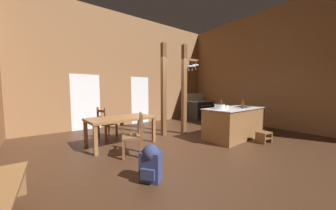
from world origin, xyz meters
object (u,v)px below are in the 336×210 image
at_px(kitchen_island, 235,123).
at_px(dining_table, 121,120).
at_px(backpack, 151,162).
at_px(stockpot_on_counter, 220,106).
at_px(ladderback_chair_near_window, 135,136).
at_px(stove_range, 200,110).
at_px(mixing_bowl_on_counter, 225,106).
at_px(step_stool, 264,136).
at_px(ladderback_chair_by_post, 106,123).
at_px(bottle_short_on_counter, 221,105).
at_px(bottle_tall_on_counter, 243,105).

relative_size(kitchen_island, dining_table, 1.26).
distance_m(backpack, stockpot_on_counter, 2.87).
xyz_separation_m(ladderback_chair_near_window, stockpot_on_counter, (2.42, -0.41, 0.55)).
xyz_separation_m(backpack, stockpot_on_counter, (2.69, 0.73, 0.69)).
distance_m(kitchen_island, backpack, 3.47).
height_order(kitchen_island, dining_table, kitchen_island).
bearing_deg(dining_table, ladderback_chair_near_window, -92.96).
bearing_deg(stove_range, ladderback_chair_near_window, -151.48).
distance_m(backpack, mixing_bowl_on_counter, 3.37).
distance_m(step_stool, mixing_bowl_on_counter, 1.33).
relative_size(stove_range, backpack, 2.21).
height_order(dining_table, stockpot_on_counter, stockpot_on_counter).
xyz_separation_m(ladderback_chair_by_post, backpack, (-0.18, -3.00, -0.14)).
height_order(stockpot_on_counter, mixing_bowl_on_counter, stockpot_on_counter).
bearing_deg(step_stool, ladderback_chair_by_post, 137.77).
bearing_deg(backpack, ladderback_chair_by_post, 86.62).
height_order(dining_table, bottle_short_on_counter, bottle_short_on_counter).
xyz_separation_m(kitchen_island, ladderback_chair_near_window, (-3.13, 0.45, -0.01)).
distance_m(stove_range, dining_table, 5.12).
bearing_deg(ladderback_chair_near_window, kitchen_island, -8.12).
height_order(kitchen_island, ladderback_chair_by_post, ladderback_chair_by_post).
bearing_deg(mixing_bowl_on_counter, kitchen_island, -43.85).
relative_size(backpack, mixing_bowl_on_counter, 2.68).
relative_size(stove_range, ladderback_chair_by_post, 1.39).
xyz_separation_m(backpack, bottle_tall_on_counter, (3.35, 0.42, 0.71)).
relative_size(kitchen_island, ladderback_chair_by_post, 2.33).
bearing_deg(kitchen_island, backpack, -168.50).
relative_size(mixing_bowl_on_counter, bottle_tall_on_counter, 0.86).
height_order(backpack, bottle_short_on_counter, bottle_short_on_counter).
height_order(kitchen_island, stockpot_on_counter, stockpot_on_counter).
distance_m(ladderback_chair_near_window, bottle_tall_on_counter, 3.21).
bearing_deg(stockpot_on_counter, dining_table, 149.84).
distance_m(ladderback_chair_near_window, mixing_bowl_on_counter, 2.97).
xyz_separation_m(ladderback_chair_by_post, stockpot_on_counter, (2.51, -2.27, 0.55)).
relative_size(ladderback_chair_near_window, bottle_short_on_counter, 3.39).
bearing_deg(ladderback_chair_near_window, ladderback_chair_by_post, 92.81).
relative_size(stockpot_on_counter, bottle_tall_on_counter, 1.41).
xyz_separation_m(kitchen_island, bottle_tall_on_counter, (-0.06, -0.27, 0.57)).
bearing_deg(ladderback_chair_near_window, backpack, -103.28).
relative_size(stockpot_on_counter, bottle_short_on_counter, 1.31).
xyz_separation_m(stove_range, bottle_tall_on_counter, (-1.80, -3.37, 0.54)).
height_order(ladderback_chair_by_post, bottle_short_on_counter, bottle_short_on_counter).
distance_m(stove_range, ladderback_chair_by_post, 5.03).
height_order(step_stool, mixing_bowl_on_counter, mixing_bowl_on_counter).
height_order(ladderback_chair_by_post, backpack, ladderback_chair_by_post).
height_order(ladderback_chair_near_window, bottle_short_on_counter, bottle_short_on_counter).
bearing_deg(bottle_short_on_counter, ladderback_chair_near_window, 172.77).
bearing_deg(ladderback_chair_by_post, stockpot_on_counter, -42.18).
height_order(dining_table, backpack, dining_table).
bearing_deg(kitchen_island, step_stool, -76.56).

